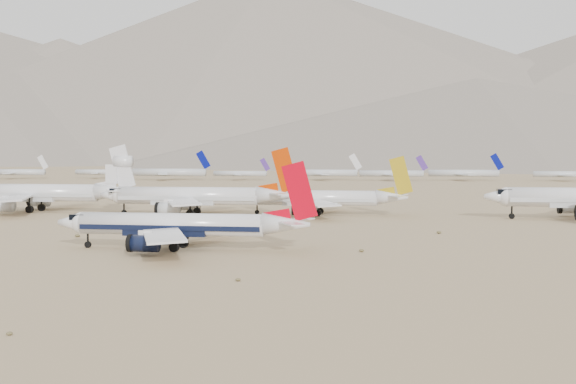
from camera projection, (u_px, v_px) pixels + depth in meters
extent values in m
plane|color=#8A7250|center=(212.00, 250.00, 118.63)|extent=(7000.00, 7000.00, 0.00)
cylinder|color=white|center=(171.00, 224.00, 119.16)|extent=(31.17, 3.68, 3.68)
cube|color=black|center=(171.00, 227.00, 119.18)|extent=(30.55, 3.74, 0.83)
sphere|color=white|center=(82.00, 223.00, 121.59)|extent=(3.68, 3.68, 3.68)
cube|color=black|center=(79.00, 217.00, 121.62)|extent=(2.58, 2.39, 0.92)
cone|color=white|center=(286.00, 224.00, 116.14)|extent=(7.79, 3.68, 3.68)
cube|color=white|center=(164.00, 236.00, 108.03)|extent=(12.04, 18.97, 0.58)
cube|color=white|center=(292.00, 224.00, 112.34)|extent=(4.95, 6.47, 0.22)
cylinder|color=black|center=(145.00, 243.00, 111.99)|extent=(4.33, 2.65, 2.65)
cube|color=white|center=(203.00, 222.00, 129.60)|extent=(12.04, 18.97, 0.58)
cube|color=white|center=(299.00, 220.00, 119.41)|extent=(4.95, 6.47, 0.22)
cylinder|color=black|center=(176.00, 233.00, 127.10)|extent=(4.33, 2.65, 2.65)
cube|color=red|center=(300.00, 191.00, 115.52)|extent=(5.91, 0.29, 9.73)
cylinder|color=black|center=(88.00, 245.00, 121.64)|extent=(1.11, 0.46, 1.11)
cylinder|color=black|center=(174.00, 247.00, 116.59)|extent=(1.55, 0.92, 1.55)
cylinder|color=black|center=(184.00, 243.00, 121.68)|extent=(1.55, 0.92, 1.55)
sphere|color=white|center=(507.00, 197.00, 175.96)|extent=(4.72, 4.72, 4.72)
cube|color=black|center=(504.00, 191.00, 176.00)|extent=(3.30, 3.07, 1.18)
cylinder|color=silver|center=(572.00, 207.00, 182.91)|extent=(5.40, 3.40, 3.40)
cylinder|color=black|center=(512.00, 216.00, 176.02)|extent=(1.42, 0.59, 1.42)
cylinder|color=white|center=(314.00, 198.00, 186.79)|extent=(32.24, 3.92, 3.92)
cube|color=silver|center=(314.00, 200.00, 186.82)|extent=(31.59, 3.98, 0.88)
sphere|color=white|center=(253.00, 197.00, 189.31)|extent=(3.92, 3.92, 3.92)
cube|color=black|center=(251.00, 193.00, 189.34)|extent=(2.74, 2.55, 0.98)
cone|color=white|center=(392.00, 197.00, 183.67)|extent=(8.06, 3.92, 3.92)
cube|color=white|center=(319.00, 203.00, 175.23)|extent=(12.45, 19.62, 0.61)
cube|color=white|center=(398.00, 196.00, 179.73)|extent=(5.12, 6.69, 0.24)
cylinder|color=silver|center=(303.00, 209.00, 179.33)|extent=(4.48, 2.82, 2.82)
cube|color=white|center=(328.00, 198.00, 197.65)|extent=(12.45, 19.62, 0.61)
cube|color=white|center=(398.00, 195.00, 187.07)|extent=(5.12, 6.69, 0.24)
cylinder|color=silver|center=(311.00, 205.00, 195.07)|extent=(4.48, 2.82, 2.82)
cube|color=gold|center=(401.00, 176.00, 183.03)|extent=(6.11, 0.31, 10.07)
cylinder|color=black|center=(257.00, 212.00, 189.36)|extent=(1.18, 0.49, 1.18)
cylinder|color=black|center=(318.00, 213.00, 184.07)|extent=(1.65, 0.98, 1.65)
cylinder|color=black|center=(321.00, 211.00, 189.48)|extent=(1.65, 0.98, 1.65)
cylinder|color=white|center=(188.00, 196.00, 184.87)|extent=(36.74, 4.49, 4.49)
cube|color=silver|center=(188.00, 198.00, 184.90)|extent=(36.00, 4.56, 1.01)
sphere|color=white|center=(120.00, 195.00, 187.73)|extent=(4.49, 4.49, 4.49)
cube|color=black|center=(117.00, 190.00, 187.77)|extent=(3.14, 2.92, 1.12)
cone|color=white|center=(275.00, 195.00, 181.31)|extent=(9.18, 4.49, 4.49)
cube|color=white|center=(183.00, 202.00, 171.68)|extent=(14.19, 22.36, 0.69)
cube|color=white|center=(279.00, 194.00, 176.81)|extent=(5.83, 7.63, 0.27)
cylinder|color=silver|center=(169.00, 209.00, 176.35)|extent=(5.10, 3.23, 3.23)
cube|color=white|center=(212.00, 196.00, 197.25)|extent=(14.19, 22.36, 0.69)
cube|color=white|center=(285.00, 192.00, 185.19)|extent=(5.83, 7.63, 0.27)
cylinder|color=silver|center=(190.00, 204.00, 194.31)|extent=(5.10, 3.23, 3.23)
cube|color=#C83200|center=(285.00, 170.00, 180.57)|extent=(6.96, 0.36, 11.47)
cylinder|color=black|center=(124.00, 212.00, 187.79)|extent=(1.35, 0.56, 1.35)
cylinder|color=black|center=(190.00, 213.00, 181.75)|extent=(1.89, 1.12, 1.89)
cylinder|color=black|center=(197.00, 211.00, 187.95)|extent=(1.89, 1.12, 1.89)
cylinder|color=white|center=(30.00, 192.00, 197.17)|extent=(38.85, 4.65, 4.65)
cube|color=silver|center=(30.00, 195.00, 197.20)|extent=(38.07, 4.72, 1.05)
cone|color=white|center=(113.00, 192.00, 193.41)|extent=(9.71, 4.65, 4.65)
cube|color=white|center=(14.00, 199.00, 183.27)|extent=(15.00, 23.65, 0.72)
cube|color=white|center=(113.00, 191.00, 188.67)|extent=(6.17, 8.06, 0.28)
cylinder|color=silver|center=(4.00, 205.00, 188.21)|extent=(5.40, 3.35, 3.35)
cube|color=white|center=(63.00, 193.00, 210.22)|extent=(15.00, 23.65, 0.72)
cube|color=white|center=(126.00, 189.00, 197.49)|extent=(6.17, 8.06, 0.28)
cylinder|color=silver|center=(40.00, 201.00, 207.11)|extent=(5.40, 3.35, 3.35)
cube|color=white|center=(122.00, 167.00, 192.63)|extent=(7.36, 0.37, 12.13)
cylinder|color=white|center=(123.00, 161.00, 192.51)|extent=(4.86, 3.01, 3.01)
cylinder|color=black|center=(30.00, 209.00, 193.93)|extent=(1.95, 1.16, 1.95)
cylinder|color=black|center=(42.00, 208.00, 200.36)|extent=(1.95, 1.16, 1.95)
cylinder|color=silver|center=(17.00, 172.00, 464.32)|extent=(38.16, 3.77, 3.77)
cube|color=white|center=(43.00, 162.00, 461.18)|extent=(7.60, 0.38, 9.57)
cube|color=silver|center=(9.00, 173.00, 454.61)|extent=(10.05, 17.57, 0.38)
cube|color=silver|center=(25.00, 173.00, 474.09)|extent=(10.05, 17.57, 0.38)
cylinder|color=silver|center=(101.00, 172.00, 474.00)|extent=(34.48, 3.41, 3.41)
cube|color=#4C2A8E|center=(124.00, 163.00, 471.17)|extent=(6.87, 0.34, 8.65)
cube|color=silver|center=(95.00, 173.00, 465.23)|extent=(9.08, 15.87, 0.34)
cube|color=silver|center=(106.00, 172.00, 482.83)|extent=(9.08, 15.87, 0.34)
cylinder|color=silver|center=(169.00, 172.00, 443.16)|extent=(46.34, 4.58, 4.58)
cube|color=#040B78|center=(203.00, 160.00, 439.35)|extent=(9.23, 0.46, 11.62)
cube|color=silver|center=(163.00, 174.00, 431.37)|extent=(12.21, 21.33, 0.46)
cube|color=silver|center=(175.00, 173.00, 455.03)|extent=(12.21, 21.33, 0.46)
cylinder|color=silver|center=(240.00, 173.00, 442.01)|extent=(33.04, 3.27, 3.27)
cube|color=#4C2A8E|center=(265.00, 164.00, 439.30)|extent=(6.58, 0.33, 8.29)
cube|color=silver|center=(237.00, 175.00, 433.60)|extent=(8.71, 15.21, 0.33)
cube|color=silver|center=(243.00, 174.00, 450.47)|extent=(8.71, 15.21, 0.33)
cylinder|color=silver|center=(324.00, 173.00, 440.67)|extent=(41.07, 4.06, 4.06)
cube|color=white|center=(355.00, 162.00, 437.29)|extent=(8.18, 0.41, 10.30)
cube|color=silver|center=(322.00, 174.00, 430.21)|extent=(10.82, 18.91, 0.41)
cube|color=silver|center=(326.00, 173.00, 451.18)|extent=(10.82, 18.91, 0.41)
cylinder|color=silver|center=(391.00, 173.00, 431.93)|extent=(38.11, 3.77, 3.77)
cube|color=#4C2A8E|center=(422.00, 163.00, 428.80)|extent=(7.59, 0.38, 9.56)
cube|color=silver|center=(391.00, 175.00, 422.24)|extent=(10.04, 17.54, 0.38)
cube|color=silver|center=(392.00, 174.00, 441.69)|extent=(10.04, 17.54, 0.38)
cylinder|color=silver|center=(463.00, 173.00, 433.44)|extent=(41.46, 4.10, 4.10)
cube|color=#040B78|center=(497.00, 162.00, 430.03)|extent=(8.26, 0.41, 10.40)
cube|color=silver|center=(465.00, 175.00, 422.88)|extent=(10.92, 19.09, 0.41)
cube|color=silver|center=(462.00, 174.00, 444.05)|extent=(10.92, 19.09, 0.41)
cylinder|color=silver|center=(564.00, 174.00, 422.72)|extent=(35.01, 3.46, 3.46)
cube|color=silver|center=(568.00, 175.00, 413.81)|extent=(9.22, 16.12, 0.35)
cube|color=silver|center=(561.00, 175.00, 431.68)|extent=(9.22, 16.12, 0.35)
cone|color=slate|center=(61.00, 100.00, 1774.33)|extent=(1800.00, 1800.00, 300.00)
cone|color=slate|center=(270.00, 67.00, 1820.10)|extent=(2444.00, 2444.00, 470.00)
cone|color=slate|center=(483.00, 106.00, 1540.97)|extent=(1824.00, 1824.00, 240.00)
cone|color=slate|center=(476.00, 121.00, 1176.57)|extent=(1260.00, 1260.00, 140.00)
ellipsoid|color=brown|center=(77.00, 235.00, 137.56)|extent=(0.98, 0.98, 0.54)
ellipsoid|color=brown|center=(9.00, 333.00, 62.87)|extent=(0.56, 0.56, 0.31)
ellipsoid|color=brown|center=(238.00, 280.00, 89.63)|extent=(0.70, 0.70, 0.39)
ellipsoid|color=brown|center=(362.00, 250.00, 116.39)|extent=(0.84, 0.84, 0.46)
ellipsoid|color=brown|center=(439.00, 232.00, 143.15)|extent=(0.98, 0.98, 0.54)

